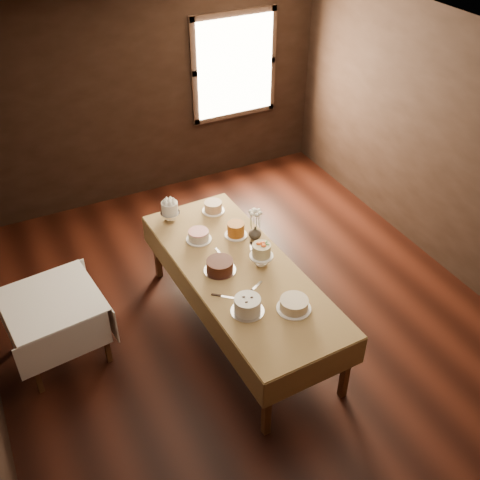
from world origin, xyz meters
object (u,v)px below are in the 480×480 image
(cake_lattice, at_px, (199,236))
(cake_server_c, at_px, (219,252))
(cake_flowers, at_px, (261,255))
(cake_cream, at_px, (294,305))
(display_table, at_px, (240,274))
(cake_caramel, at_px, (236,230))
(cake_server_a, at_px, (257,285))
(cake_chocolate, at_px, (220,266))
(cake_speckled, at_px, (213,207))
(cake_swirl, at_px, (247,306))
(flower_vase, at_px, (255,233))
(side_table, at_px, (52,306))
(cake_server_e, at_px, (229,297))
(cake_meringue, at_px, (170,212))
(cake_server_d, at_px, (251,246))

(cake_lattice, relative_size, cake_server_c, 1.10)
(cake_flowers, xyz_separation_m, cake_cream, (-0.04, -0.69, -0.05))
(display_table, distance_m, cake_caramel, 0.57)
(cake_caramel, relative_size, cake_flowers, 1.00)
(cake_server_a, bearing_deg, cake_chocolate, 95.11)
(cake_speckled, distance_m, cake_chocolate, 1.03)
(display_table, height_order, cake_caramel, cake_caramel)
(cake_swirl, relative_size, flower_vase, 2.17)
(cake_chocolate, bearing_deg, cake_speckled, 68.98)
(display_table, relative_size, side_table, 2.77)
(cake_server_a, height_order, cake_server_c, same)
(cake_server_e, bearing_deg, cake_caramel, 100.05)
(cake_meringue, distance_m, cake_server_e, 1.41)
(side_table, bearing_deg, cake_caramel, 0.85)
(cake_meringue, bearing_deg, cake_chocolate, -83.91)
(cake_swirl, distance_m, cake_cream, 0.41)
(cake_speckled, distance_m, cake_caramel, 0.52)
(cake_swirl, distance_m, cake_server_d, 0.95)
(cake_flowers, bearing_deg, side_table, 165.59)
(cake_caramel, height_order, cake_server_d, cake_caramel)
(cake_flowers, xyz_separation_m, flower_vase, (0.14, 0.40, -0.04))
(cake_flowers, xyz_separation_m, cake_swirl, (-0.43, -0.54, -0.03))
(cake_speckled, bearing_deg, cake_flowers, -88.01)
(side_table, height_order, cake_swirl, cake_swirl)
(cake_lattice, xyz_separation_m, cake_flowers, (0.39, -0.63, 0.06))
(display_table, bearing_deg, cake_meringue, 105.16)
(cake_meringue, relative_size, cake_flowers, 0.95)
(cake_server_c, bearing_deg, side_table, 83.48)
(cake_caramel, xyz_separation_m, cake_server_a, (-0.17, -0.80, -0.07))
(cake_flowers, bearing_deg, cake_cream, -93.68)
(cake_flowers, relative_size, cake_server_d, 1.00)
(cake_swirl, height_order, cake_server_c, cake_swirl)
(cake_speckled, distance_m, cake_server_d, 0.76)
(side_table, height_order, cake_chocolate, cake_chocolate)
(display_table, relative_size, cake_speckled, 10.24)
(cake_server_c, bearing_deg, cake_lattice, 17.41)
(cake_meringue, xyz_separation_m, cake_caramel, (0.50, -0.58, -0.03))
(cake_chocolate, xyz_separation_m, flower_vase, (0.55, 0.32, 0.01))
(cake_lattice, bearing_deg, cake_server_d, -38.35)
(cake_server_c, bearing_deg, cake_caramel, -58.34)
(cake_meringue, height_order, cake_server_d, cake_meringue)
(cake_chocolate, bearing_deg, cake_server_d, 25.03)
(cake_meringue, height_order, cake_lattice, cake_meringue)
(cake_meringue, height_order, cake_caramel, cake_meringue)
(cake_flowers, height_order, flower_vase, cake_flowers)
(cake_chocolate, xyz_separation_m, cake_server_a, (0.22, -0.35, -0.05))
(cake_cream, bearing_deg, cake_server_c, 103.53)
(cake_caramel, bearing_deg, cake_server_e, -120.17)
(side_table, distance_m, cake_speckled, 2.00)
(cake_server_e, bearing_deg, cake_chocolate, 117.18)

